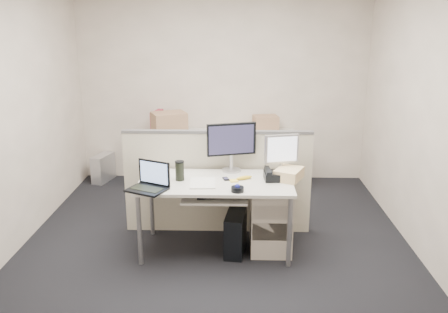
{
  "coord_description": "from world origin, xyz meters",
  "views": [
    {
      "loc": [
        0.2,
        -4.35,
        2.28
      ],
      "look_at": [
        0.08,
        0.15,
        0.94
      ],
      "focal_mm": 38.0,
      "sensor_mm": 36.0,
      "label": 1
    }
  ],
  "objects_px": {
    "monitor_main": "(231,147)",
    "laptop": "(146,178)",
    "desk": "(216,187)",
    "desk_phone": "(277,176)"
  },
  "relations": [
    {
      "from": "desk",
      "to": "desk_phone",
      "type": "bearing_deg",
      "value": 5.64
    },
    {
      "from": "desk",
      "to": "laptop",
      "type": "distance_m",
      "value": 0.71
    },
    {
      "from": "monitor_main",
      "to": "laptop",
      "type": "distance_m",
      "value": 0.98
    },
    {
      "from": "monitor_main",
      "to": "laptop",
      "type": "relative_size",
      "value": 1.5
    },
    {
      "from": "desk",
      "to": "desk_phone",
      "type": "xyz_separation_m",
      "value": [
        0.6,
        0.06,
        0.1
      ]
    },
    {
      "from": "desk",
      "to": "monitor_main",
      "type": "relative_size",
      "value": 2.95
    },
    {
      "from": "monitor_main",
      "to": "laptop",
      "type": "bearing_deg",
      "value": -157.48
    },
    {
      "from": "desk",
      "to": "monitor_main",
      "type": "height_order",
      "value": "monitor_main"
    },
    {
      "from": "laptop",
      "to": "monitor_main",
      "type": "bearing_deg",
      "value": 62.94
    },
    {
      "from": "laptop",
      "to": "desk_phone",
      "type": "distance_m",
      "value": 1.27
    }
  ]
}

